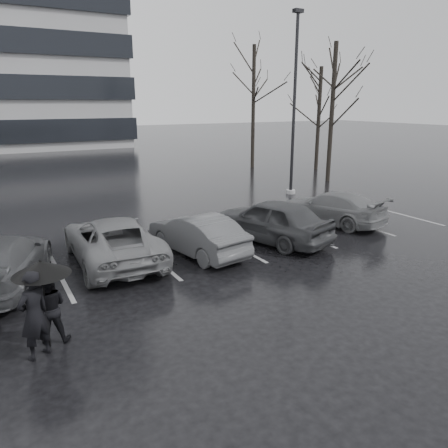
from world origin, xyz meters
TOP-DOWN VIEW (x-y plane):
  - ground at (0.00, 0.00)m, footprint 160.00×160.00m
  - car_main at (1.92, 1.74)m, footprint 3.03×4.74m
  - car_west_a at (-0.85, 1.80)m, footprint 2.01×4.05m
  - car_west_b at (-3.38, 2.42)m, footprint 2.42×4.98m
  - car_west_c at (-6.40, 2.02)m, footprint 3.20×4.98m
  - car_east at (5.41, 2.52)m, footprint 2.82×4.65m
  - pedestrian_left at (-6.03, -2.01)m, footprint 0.75×0.68m
  - pedestrian_right at (-5.72, -1.55)m, footprint 0.83×0.71m
  - umbrella at (-5.79, -1.74)m, footprint 1.08×1.08m
  - lamp_post at (7.58, 7.95)m, footprint 0.49×0.49m
  - stall_stripes at (-0.80, 2.50)m, footprint 19.72×5.00m
  - tree_east at (12.00, 10.00)m, footprint 0.26×0.26m
  - tree_ne at (14.50, 14.00)m, footprint 0.26×0.26m
  - tree_north at (11.00, 17.00)m, footprint 0.26×0.26m

SIDE VIEW (x-z plane):
  - ground at x=0.00m, z-range 0.00..0.00m
  - stall_stripes at x=-0.80m, z-range 0.00..0.00m
  - car_east at x=5.41m, z-range 0.00..1.26m
  - car_west_a at x=-0.85m, z-range 0.00..1.28m
  - car_west_c at x=-6.40m, z-range 0.00..1.34m
  - car_west_b at x=-3.38m, z-range 0.00..1.37m
  - pedestrian_right at x=-5.72m, z-range 0.00..1.48m
  - car_main at x=1.92m, z-range 0.00..1.50m
  - pedestrian_left at x=-6.03m, z-range 0.00..1.73m
  - umbrella at x=-5.79m, z-range 0.75..2.57m
  - tree_ne at x=14.50m, z-range 0.00..7.00m
  - tree_east at x=12.00m, z-range 0.00..8.00m
  - lamp_post at x=7.58m, z-range -0.38..8.55m
  - tree_north at x=11.00m, z-range 0.00..8.50m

